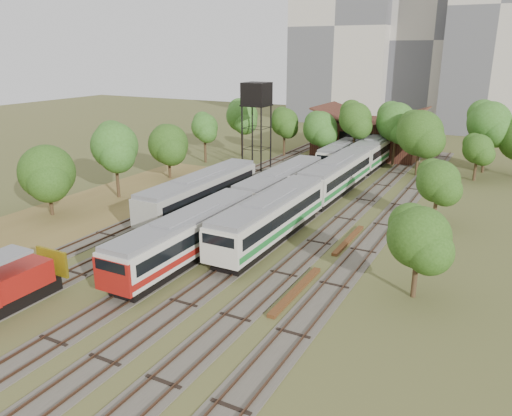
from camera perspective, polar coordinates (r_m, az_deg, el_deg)
The scene contains 17 objects.
ground at distance 33.31m, azimuth -14.41°, elevation -12.09°, with size 240.00×240.00×0.00m, color #475123.
dry_grass_patch at distance 50.60m, azimuth -23.62°, elevation -2.54°, with size 14.00×60.00×0.04m, color brown.
tracks at distance 52.96m, azimuth 3.28°, elevation -0.14°, with size 24.60×80.00×0.19m.
railcar_red_set at distance 47.07m, azimuth -1.69°, elevation 0.11°, with size 3.08×34.58×3.81m.
railcar_green_set at distance 59.19m, azimuth 9.19°, elevation 3.70°, with size 3.28×52.08×4.07m.
railcar_rear at distance 74.32m, azimuth 10.05°, elevation 6.25°, with size 2.81×16.08×3.47m.
old_grey_coach at distance 51.81m, azimuth -6.32°, elevation 1.81°, with size 3.18×18.00×3.94m.
water_tower at distance 69.80m, azimuth 0.06°, elevation 12.64°, with size 3.46×3.46×11.95m.
rail_pile_near at distance 35.42m, azimuth 4.60°, elevation -9.41°, with size 0.54×8.06×0.27m, color brown.
rail_pile_far at distance 44.98m, azimuth 10.54°, elevation -3.61°, with size 0.48×7.63×0.25m, color brown.
maintenance_shed at distance 82.75m, azimuth 12.83°, elevation 8.00°, with size 16.45×11.55×7.58m.
tree_band_left at distance 55.26m, azimuth -20.50°, elevation 5.00°, with size 7.77×53.35×8.72m.
tree_band_far at distance 73.47m, azimuth 15.42°, elevation 8.98°, with size 44.49×11.63×9.70m.
tree_band_right at distance 49.57m, azimuth 21.08°, elevation 2.52°, with size 5.67×40.29×6.47m.
tower_left at distance 122.12m, azimuth 10.28°, elevation 19.67°, with size 22.00×16.00×42.00m, color beige.
tower_centre at distance 122.26m, azimuth 20.35°, elevation 17.49°, with size 20.00×18.00×36.00m, color #B6AEA5.
tower_right at distance 113.31m, azimuth 26.41°, elevation 19.92°, with size 18.00×16.00×48.00m, color beige.
Camera 1 is at (20.25, -20.87, 16.24)m, focal length 35.00 mm.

